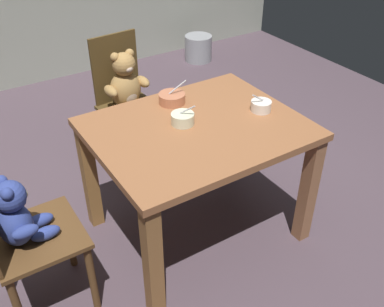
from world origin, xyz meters
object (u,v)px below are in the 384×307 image
Objects in this scene: porridge_bowl_white_near_right at (261,106)px; porridge_bowl_cream_center at (183,118)px; metal_pail at (198,48)px; porridge_bowl_terracotta_far_center at (172,98)px; teddy_chair_near_left at (20,227)px; teddy_chair_far_center at (127,91)px; dining_table at (197,146)px.

porridge_bowl_cream_center is (-0.43, 0.11, 0.00)m from porridge_bowl_white_near_right.
metal_pail is (1.47, 2.09, -0.61)m from porridge_bowl_cream_center.
porridge_bowl_terracotta_far_center is at bearing 72.99° from porridge_bowl_cream_center.
teddy_chair_far_center reaches higher than teddy_chair_near_left.
metal_pail is at bearing 128.13° from teddy_chair_far_center.
teddy_chair_near_left is at bearing -177.67° from dining_table.
porridge_bowl_terracotta_far_center is (0.02, 0.28, 0.15)m from dining_table.
porridge_bowl_cream_center reaches higher than metal_pail.
teddy_chair_far_center is at bearing -137.30° from metal_pail.
teddy_chair_near_left reaches higher than dining_table.
dining_table is 0.83m from teddy_chair_far_center.
teddy_chair_far_center is at bearing 93.00° from porridge_bowl_terracotta_far_center.
porridge_bowl_cream_center is (-0.05, 0.06, 0.15)m from dining_table.
porridge_bowl_white_near_right reaches higher than dining_table.
teddy_chair_near_left is 1.28m from teddy_chair_far_center.
teddy_chair_far_center reaches higher than metal_pail.
porridge_bowl_terracotta_far_center reaches higher than porridge_bowl_cream_center.
teddy_chair_near_left reaches higher than metal_pail.
dining_table is 1.23× the size of teddy_chair_near_left.
teddy_chair_near_left reaches higher than porridge_bowl_cream_center.
teddy_chair_far_center reaches higher than porridge_bowl_white_near_right.
porridge_bowl_white_near_right is at bearing 19.02° from teddy_chair_far_center.
porridge_bowl_terracotta_far_center reaches higher than metal_pail.
dining_table is 1.17× the size of teddy_chair_far_center.
porridge_bowl_cream_center is at bearing -107.01° from porridge_bowl_terracotta_far_center.
teddy_chair_near_left is at bearing -161.38° from porridge_bowl_terracotta_far_center.
dining_table is at bearing -3.85° from teddy_chair_far_center.
teddy_chair_near_left is at bearing -137.12° from metal_pail.
teddy_chair_near_left is 3.24m from metal_pail.
porridge_bowl_white_near_right is (1.32, -0.01, 0.22)m from teddy_chair_near_left.
teddy_chair_near_left is 0.92m from porridge_bowl_cream_center.
porridge_bowl_terracotta_far_center is at bearing -126.84° from metal_pail.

